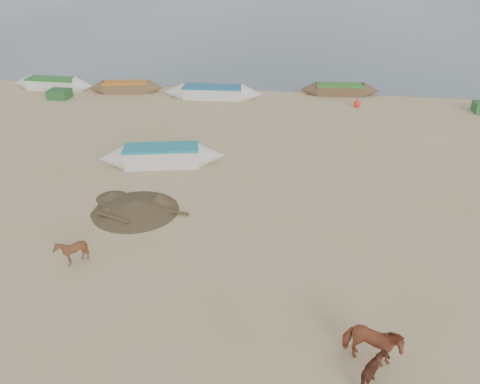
# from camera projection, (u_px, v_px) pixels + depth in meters

# --- Properties ---
(ground) EXTENTS (140.00, 140.00, 0.00)m
(ground) POSITION_uv_depth(u_px,v_px,m) (221.00, 278.00, 14.66)
(ground) COLOR tan
(ground) RESTS_ON ground
(sea) EXTENTS (160.00, 160.00, 0.00)m
(sea) POSITION_uv_depth(u_px,v_px,m) (303.00, 5.00, 86.56)
(sea) COLOR slate
(sea) RESTS_ON ground
(cow_adult) EXTENTS (1.59, 1.03, 1.24)m
(cow_adult) POSITION_uv_depth(u_px,v_px,m) (372.00, 344.00, 11.39)
(cow_adult) COLOR #9B5032
(cow_adult) RESTS_ON ground
(calf_front) EXTENTS (0.93, 0.84, 0.95)m
(calf_front) POSITION_uv_depth(u_px,v_px,m) (71.00, 251.00, 15.15)
(calf_front) COLOR #59311C
(calf_front) RESTS_ON ground
(calf_right) EXTENTS (0.71, 0.83, 0.82)m
(calf_right) POSITION_uv_depth(u_px,v_px,m) (375.00, 373.00, 10.87)
(calf_right) COLOR #55291B
(calf_right) RESTS_ON ground
(near_canoe) EXTENTS (6.06, 2.56, 0.96)m
(near_canoe) POSITION_uv_depth(u_px,v_px,m) (162.00, 156.00, 22.11)
(near_canoe) COLOR silver
(near_canoe) RESTS_ON ground
(debris_pile) EXTENTS (4.28, 4.28, 0.48)m
(debris_pile) POSITION_uv_depth(u_px,v_px,m) (135.00, 206.00, 18.32)
(debris_pile) COLOR brown
(debris_pile) RESTS_ON ground
(waterline_canoes) EXTENTS (51.34, 3.90, 0.85)m
(waterline_canoes) POSITION_uv_depth(u_px,v_px,m) (180.00, 88.00, 33.13)
(waterline_canoes) COLOR brown
(waterline_canoes) RESTS_ON ground
(beach_clutter) EXTENTS (43.95, 4.29, 0.64)m
(beach_clutter) POSITION_uv_depth(u_px,v_px,m) (327.00, 99.00, 31.13)
(beach_clutter) COLOR #285A2A
(beach_clutter) RESTS_ON ground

